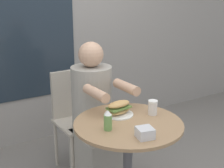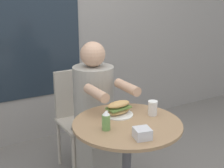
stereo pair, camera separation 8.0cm
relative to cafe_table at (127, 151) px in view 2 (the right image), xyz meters
The scene contains 8 objects.
storefront_wall 1.78m from the cafe_table, 90.19° to the left, with size 8.00×0.09×2.80m.
cafe_table is the anchor object (origin of this frame).
diner_chair 0.86m from the cafe_table, 87.53° to the left, with size 0.39×0.39×0.87m.
seated_diner 0.52m from the cafe_table, 85.61° to the left, with size 0.32×0.57×1.17m.
sandwich_on_plate 0.28m from the cafe_table, 83.53° to the left, with size 0.19×0.19×0.09m.
drink_cup 0.33m from the cafe_table, ahead, with size 0.06×0.06×0.10m.
napkin_box 0.32m from the cafe_table, 100.81° to the right, with size 0.11×0.11×0.06m.
condiment_bottle 0.31m from the cafe_table, behind, with size 0.05×0.05×0.12m.
Camera 2 is at (-0.97, -1.50, 1.55)m, focal length 50.00 mm.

